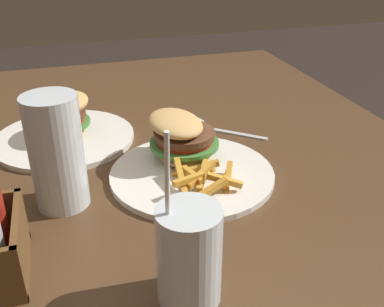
{
  "coord_description": "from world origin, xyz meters",
  "views": [
    {
      "loc": [
        -0.65,
        0.08,
        1.12
      ],
      "look_at": [
        -0.03,
        -0.1,
        0.78
      ],
      "focal_mm": 42.0,
      "sensor_mm": 36.0,
      "label": 1
    }
  ],
  "objects_px": {
    "meal_plate_near": "(187,154)",
    "meal_plate_far": "(64,127)",
    "beer_glass": "(57,155)",
    "juice_glass": "(189,258)",
    "spoon": "(194,123)"
  },
  "relations": [
    {
      "from": "beer_glass",
      "to": "spoon",
      "type": "bearing_deg",
      "value": -51.99
    },
    {
      "from": "juice_glass",
      "to": "spoon",
      "type": "height_order",
      "value": "juice_glass"
    },
    {
      "from": "meal_plate_far",
      "to": "meal_plate_near",
      "type": "bearing_deg",
      "value": -132.46
    },
    {
      "from": "juice_glass",
      "to": "meal_plate_far",
      "type": "xyz_separation_m",
      "value": [
        0.46,
        0.11,
        -0.03
      ]
    },
    {
      "from": "meal_plate_near",
      "to": "beer_glass",
      "type": "relative_size",
      "value": 1.59
    },
    {
      "from": "meal_plate_near",
      "to": "beer_glass",
      "type": "height_order",
      "value": "beer_glass"
    },
    {
      "from": "meal_plate_near",
      "to": "meal_plate_far",
      "type": "xyz_separation_m",
      "value": [
        0.18,
        0.19,
        -0.0
      ]
    },
    {
      "from": "juice_glass",
      "to": "spoon",
      "type": "bearing_deg",
      "value": -17.73
    },
    {
      "from": "meal_plate_near",
      "to": "juice_glass",
      "type": "relative_size",
      "value": 1.27
    },
    {
      "from": "meal_plate_near",
      "to": "beer_glass",
      "type": "distance_m",
      "value": 0.22
    },
    {
      "from": "meal_plate_near",
      "to": "meal_plate_far",
      "type": "distance_m",
      "value": 0.26
    },
    {
      "from": "spoon",
      "to": "meal_plate_far",
      "type": "bearing_deg",
      "value": 38.01
    },
    {
      "from": "juice_glass",
      "to": "meal_plate_far",
      "type": "distance_m",
      "value": 0.47
    },
    {
      "from": "beer_glass",
      "to": "meal_plate_near",
      "type": "bearing_deg",
      "value": -77.64
    },
    {
      "from": "beer_glass",
      "to": "meal_plate_far",
      "type": "height_order",
      "value": "beer_glass"
    }
  ]
}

